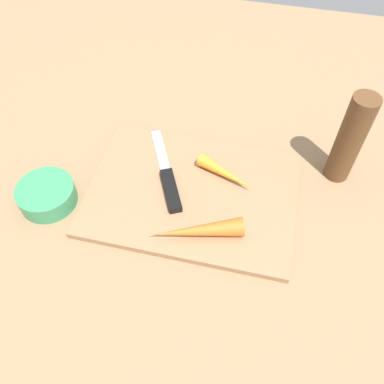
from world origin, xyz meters
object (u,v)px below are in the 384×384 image
object	(u,v)px
carrot_long	(197,231)
small_bowl	(47,195)
knife	(169,185)
pepper_grinder	(350,140)
cutting_board	(192,194)
carrot_short	(226,174)

from	to	relation	value
carrot_long	small_bowl	world-z (taller)	carrot_long
knife	carrot_long	world-z (taller)	carrot_long
carrot_long	pepper_grinder	distance (m)	0.30
knife	pepper_grinder	size ratio (longest dim) A/B	1.07
pepper_grinder	carrot_long	bearing A→B (deg)	-138.11
cutting_board	small_bowl	bearing A→B (deg)	-164.56
carrot_short	small_bowl	distance (m)	0.31
small_bowl	pepper_grinder	xyz separation A→B (m)	(0.49, 0.18, 0.07)
cutting_board	small_bowl	world-z (taller)	small_bowl
carrot_long	pepper_grinder	size ratio (longest dim) A/B	0.84
carrot_short	carrot_long	bearing A→B (deg)	-75.51
cutting_board	pepper_grinder	distance (m)	0.28
cutting_board	pepper_grinder	bearing A→B (deg)	24.19
carrot_long	carrot_short	bearing A→B (deg)	-119.27
knife	small_bowl	world-z (taller)	small_bowl
small_bowl	pepper_grinder	distance (m)	0.52
carrot_short	knife	bearing A→B (deg)	-130.93
knife	pepper_grinder	bearing A→B (deg)	-95.45
carrot_short	small_bowl	world-z (taller)	same
knife	carrot_long	bearing A→B (deg)	-168.05
knife	pepper_grinder	distance (m)	0.32
carrot_short	small_bowl	bearing A→B (deg)	-134.50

